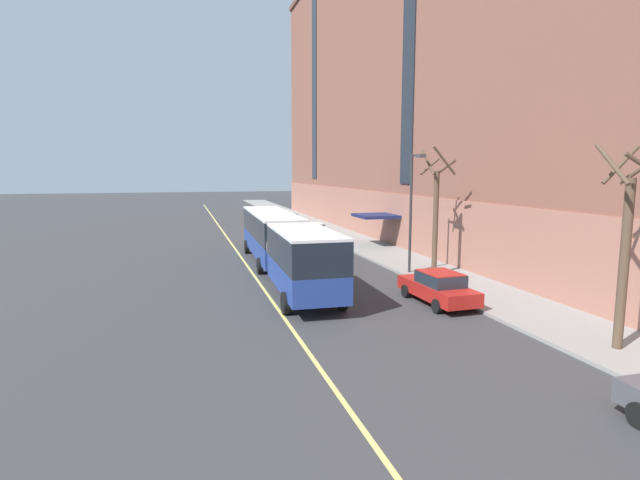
# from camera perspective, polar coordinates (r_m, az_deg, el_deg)

# --- Properties ---
(ground_plane) EXTENTS (260.00, 260.00, 0.00)m
(ground_plane) POSITION_cam_1_polar(r_m,az_deg,el_deg) (23.60, -0.49, -7.43)
(ground_plane) COLOR #38383A
(sidewalk) EXTENTS (4.34, 160.00, 0.15)m
(sidewalk) POSITION_cam_1_polar(r_m,az_deg,el_deg) (29.66, 14.72, -4.35)
(sidewalk) COLOR gray
(sidewalk) RESTS_ON ground
(city_bus) EXTENTS (3.36, 20.36, 3.46)m
(city_bus) POSITION_cam_1_polar(r_m,az_deg,el_deg) (30.23, -4.42, -0.14)
(city_bus) COLOR navy
(city_bus) RESTS_ON ground
(parked_car_red_0) EXTENTS (2.12, 4.80, 1.56)m
(parked_car_red_0) POSITION_cam_1_polar(r_m,az_deg,el_deg) (24.28, 13.34, -5.30)
(parked_car_red_0) COLOR #B21E19
(parked_car_red_0) RESTS_ON ground
(parked_car_navy_1) EXTENTS (2.05, 4.37, 1.56)m
(parked_car_navy_1) POSITION_cam_1_polar(r_m,az_deg,el_deg) (55.13, -3.56, 2.22)
(parked_car_navy_1) COLOR navy
(parked_car_navy_1) RESTS_ON ground
(parked_car_white_4) EXTENTS (2.10, 4.40, 1.56)m
(parked_car_white_4) POSITION_cam_1_polar(r_m,az_deg,el_deg) (45.11, -0.74, 0.97)
(parked_car_white_4) COLOR silver
(parked_car_white_4) RESTS_ON ground
(street_tree_near_corner) EXTENTS (2.10, 2.11, 7.03)m
(street_tree_near_corner) POSITION_cam_1_polar(r_m,az_deg,el_deg) (19.71, 31.55, -0.44)
(street_tree_near_corner) COLOR brown
(street_tree_near_corner) RESTS_ON sidewalk
(street_tree_mid_block) EXTENTS (1.79, 1.78, 7.50)m
(street_tree_mid_block) POSITION_cam_1_polar(r_m,az_deg,el_deg) (30.06, 13.09, 3.18)
(street_tree_mid_block) COLOR brown
(street_tree_mid_block) RESTS_ON sidewalk
(street_lamp) EXTENTS (0.36, 1.48, 7.08)m
(street_lamp) POSITION_cam_1_polar(r_m,az_deg,el_deg) (30.03, 10.54, 4.41)
(street_lamp) COLOR #2D2D30
(street_lamp) RESTS_ON sidewalk
(lane_centerline) EXTENTS (0.16, 140.00, 0.01)m
(lane_centerline) POSITION_cam_1_polar(r_m,az_deg,el_deg) (26.06, -6.18, -5.99)
(lane_centerline) COLOR #E0D66B
(lane_centerline) RESTS_ON ground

